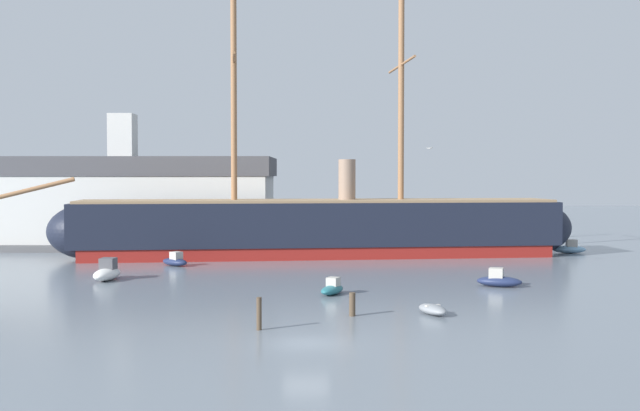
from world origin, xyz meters
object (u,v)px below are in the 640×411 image
object	(u,v)px
motorboat_alongside_bow	(175,261)
motorboat_mid_right	(499,280)
dinghy_foreground_right	(433,309)
dockside_warehouse_left	(92,202)
motorboat_near_centre	(332,289)
mooring_piling_nearest	(352,304)
motorboat_far_right	(570,248)
seagull_in_flight	(430,148)
dinghy_far_left	(95,247)
motorboat_mid_left	(107,272)
tall_ship	(319,227)
mooring_piling_left_pair	(259,314)

from	to	relation	value
motorboat_alongside_bow	motorboat_mid_right	bearing A→B (deg)	-26.19
dinghy_foreground_right	motorboat_alongside_bow	distance (m)	35.61
motorboat_mid_right	dockside_warehouse_left	world-z (taller)	dockside_warehouse_left
motorboat_near_centre	mooring_piling_nearest	distance (m)	9.30
motorboat_far_right	seagull_in_flight	distance (m)	29.58
motorboat_alongside_bow	seagull_in_flight	world-z (taller)	seagull_in_flight
motorboat_alongside_bow	seagull_in_flight	distance (m)	28.25
motorboat_alongside_bow	dockside_warehouse_left	size ratio (longest dim) A/B	0.07
motorboat_near_centre	motorboat_alongside_bow	world-z (taller)	motorboat_alongside_bow
dinghy_far_left	dockside_warehouse_left	distance (m)	7.73
motorboat_alongside_bow	motorboat_far_right	world-z (taller)	motorboat_far_right
motorboat_far_right	seagull_in_flight	size ratio (longest dim) A/B	3.25
motorboat_alongside_bow	mooring_piling_nearest	size ratio (longest dim) A/B	2.32
mooring_piling_nearest	dockside_warehouse_left	world-z (taller)	dockside_warehouse_left
dinghy_far_left	mooring_piling_nearest	xyz separation A→B (m)	(30.51, -45.44, 0.49)
dockside_warehouse_left	motorboat_near_centre	bearing A→B (deg)	-52.88
dockside_warehouse_left	seagull_in_flight	size ratio (longest dim) A/B	41.12
dinghy_far_left	mooring_piling_nearest	bearing A→B (deg)	-56.11
motorboat_mid_left	motorboat_far_right	size ratio (longest dim) A/B	1.16
motorboat_mid_right	seagull_in_flight	size ratio (longest dim) A/B	3.20
motorboat_mid_right	dinghy_far_left	xyz separation A→B (m)	(-43.16, 31.94, -0.26)
tall_ship	mooring_piling_nearest	world-z (taller)	tall_ship
motorboat_mid_left	mooring_piling_nearest	distance (m)	27.32
motorboat_near_centre	motorboat_far_right	xyz separation A→B (m)	(28.63, 32.29, 0.12)
dinghy_foreground_right	mooring_piling_nearest	bearing A→B (deg)	-174.10
motorboat_alongside_bow	dinghy_foreground_right	bearing A→B (deg)	-50.80
motorboat_far_right	mooring_piling_nearest	xyz separation A→B (m)	(-27.40, -41.50, 0.20)
motorboat_near_centre	dockside_warehouse_left	xyz separation A→B (m)	(-31.24, 41.28, 5.33)
mooring_piling_left_pair	motorboat_mid_left	bearing A→B (deg)	124.82
mooring_piling_left_pair	seagull_in_flight	distance (m)	32.02
dinghy_far_left	mooring_piling_nearest	distance (m)	54.73
motorboat_mid_right	mooring_piling_left_pair	bearing A→B (deg)	-135.36
motorboat_mid_left	mooring_piling_left_pair	size ratio (longest dim) A/B	2.40
motorboat_alongside_bow	motorboat_far_right	distance (m)	46.51
dinghy_foreground_right	dockside_warehouse_left	bearing A→B (deg)	127.14
mooring_piling_left_pair	seagull_in_flight	size ratio (longest dim) A/B	1.57
tall_ship	seagull_in_flight	xyz separation A→B (m)	(10.58, -15.19, 8.41)
motorboat_mid_left	dinghy_far_left	world-z (taller)	motorboat_mid_left
motorboat_mid_right	motorboat_alongside_bow	xyz separation A→B (m)	(-29.80, 14.66, -0.03)
motorboat_near_centre	dinghy_far_left	bearing A→B (deg)	128.96
motorboat_mid_left	motorboat_alongside_bow	distance (m)	11.44
dinghy_foreground_right	motorboat_mid_left	xyz separation A→B (m)	(-26.41, 16.85, 0.34)
motorboat_far_right	dockside_warehouse_left	xyz separation A→B (m)	(-59.87, 8.99, 5.22)
dinghy_foreground_right	dinghy_far_left	size ratio (longest dim) A/B	1.28
seagull_in_flight	motorboat_mid_left	bearing A→B (deg)	-170.72
tall_ship	motorboat_alongside_bow	bearing A→B (deg)	-147.85
motorboat_alongside_bow	motorboat_mid_left	bearing A→B (deg)	-109.96
seagull_in_flight	motorboat_far_right	bearing A→B (deg)	44.99
mooring_piling_nearest	seagull_in_flight	distance (m)	26.02
mooring_piling_left_pair	seagull_in_flight	world-z (taller)	seagull_in_flight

